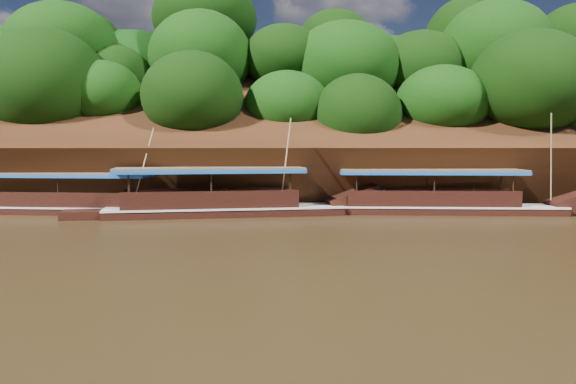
# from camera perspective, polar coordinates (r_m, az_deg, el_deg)

# --- Properties ---
(ground) EXTENTS (160.00, 160.00, 0.00)m
(ground) POSITION_cam_1_polar(r_m,az_deg,el_deg) (23.87, -1.17, -4.58)
(ground) COLOR black
(ground) RESTS_ON ground
(riverbank) EXTENTS (120.00, 30.06, 19.40)m
(riverbank) POSITION_cam_1_polar(r_m,az_deg,el_deg) (46.32, -2.16, 2.24)
(riverbank) COLOR black
(riverbank) RESTS_ON ground
(boat_0) EXTENTS (15.69, 3.89, 6.08)m
(boat_0) POSITION_cam_1_polar(r_m,az_deg,el_deg) (33.45, 16.98, -1.15)
(boat_0) COLOR black
(boat_0) RESTS_ON ground
(boat_1) EXTENTS (15.61, 4.04, 5.86)m
(boat_1) POSITION_cam_1_polar(r_m,az_deg,el_deg) (31.27, -4.91, -1.29)
(boat_1) COLOR black
(boat_1) RESTS_ON ground
(boat_2) EXTENTS (15.06, 4.20, 5.32)m
(boat_2) POSITION_cam_1_polar(r_m,az_deg,el_deg) (33.74, -19.19, -1.22)
(boat_2) COLOR black
(boat_2) RESTS_ON ground
(reeds) EXTENTS (50.86, 2.32, 1.86)m
(reeds) POSITION_cam_1_polar(r_m,az_deg,el_deg) (33.19, -8.43, -0.54)
(reeds) COLOR #1F6519
(reeds) RESTS_ON ground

